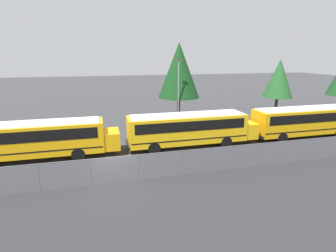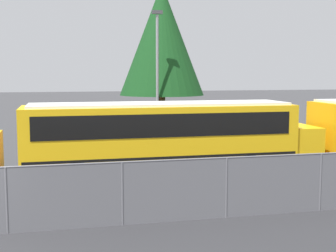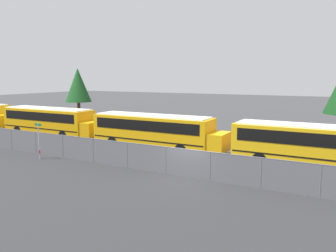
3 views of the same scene
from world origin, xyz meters
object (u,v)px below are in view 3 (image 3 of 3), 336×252
street_sign (39,140)px  tree_3 (78,85)px  school_bus_2 (155,129)px  school_bus_3 (318,144)px  school_bus_1 (50,120)px

street_sign → tree_3: (-12.63, 17.76, 3.64)m
school_bus_2 → school_bus_3: (12.85, -0.09, 0.00)m
street_sign → tree_3: tree_3 is taller
school_bus_3 → street_sign: school_bus_3 is taller
street_sign → tree_3: 22.09m
school_bus_1 → school_bus_2: size_ratio=1.00×
school_bus_3 → tree_3: (-31.81, 11.06, 3.29)m
school_bus_1 → school_bus_2: 13.06m
school_bus_3 → tree_3: size_ratio=1.62×
school_bus_1 → tree_3: tree_3 is taller
school_bus_2 → tree_3: 22.15m
school_bus_1 → tree_3: 12.59m
school_bus_2 → school_bus_3: same height
school_bus_1 → tree_3: (-5.91, 10.62, 3.29)m
tree_3 → school_bus_2: bearing=-30.0°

